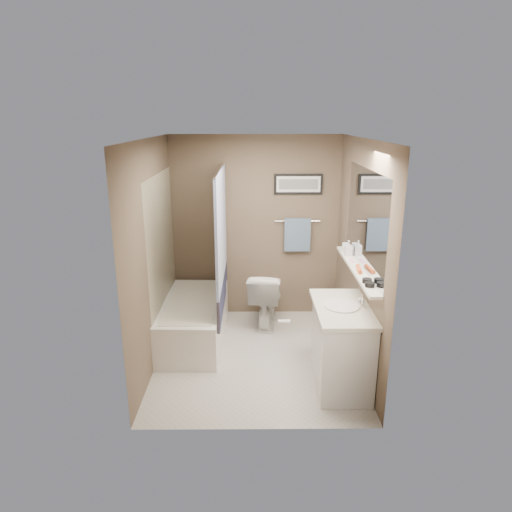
{
  "coord_description": "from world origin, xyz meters",
  "views": [
    {
      "loc": [
        -0.03,
        -4.6,
        2.61
      ],
      "look_at": [
        0.0,
        0.15,
        1.15
      ],
      "focal_mm": 32.0,
      "sensor_mm": 36.0,
      "label": 1
    }
  ],
  "objects_px": {
    "bathtub": "(194,321)",
    "toilet": "(266,298)",
    "candle_bowl_far": "(367,281)",
    "candle_bowl_near": "(370,285)",
    "hair_brush_front": "(359,269)",
    "glass_jar": "(346,247)",
    "vanity": "(341,347)",
    "soap_bottle": "(348,248)"
  },
  "relations": [
    {
      "from": "candle_bowl_far",
      "to": "bathtub",
      "type": "bearing_deg",
      "value": 150.14
    },
    {
      "from": "glass_jar",
      "to": "soap_bottle",
      "type": "relative_size",
      "value": 0.59
    },
    {
      "from": "hair_brush_front",
      "to": "glass_jar",
      "type": "bearing_deg",
      "value": 90.0
    },
    {
      "from": "candle_bowl_far",
      "to": "glass_jar",
      "type": "xyz_separation_m",
      "value": [
        0.0,
        1.04,
        0.03
      ]
    },
    {
      "from": "toilet",
      "to": "hair_brush_front",
      "type": "distance_m",
      "value": 1.63
    },
    {
      "from": "toilet",
      "to": "hair_brush_front",
      "type": "relative_size",
      "value": 3.3
    },
    {
      "from": "glass_jar",
      "to": "candle_bowl_near",
      "type": "bearing_deg",
      "value": -90.0
    },
    {
      "from": "toilet",
      "to": "glass_jar",
      "type": "distance_m",
      "value": 1.28
    },
    {
      "from": "soap_bottle",
      "to": "candle_bowl_near",
      "type": "bearing_deg",
      "value": -90.0
    },
    {
      "from": "hair_brush_front",
      "to": "bathtub",
      "type": "bearing_deg",
      "value": 159.03
    },
    {
      "from": "candle_bowl_near",
      "to": "glass_jar",
      "type": "distance_m",
      "value": 1.14
    },
    {
      "from": "bathtub",
      "to": "toilet",
      "type": "relative_size",
      "value": 2.06
    },
    {
      "from": "hair_brush_front",
      "to": "soap_bottle",
      "type": "relative_size",
      "value": 1.3
    },
    {
      "from": "bathtub",
      "to": "vanity",
      "type": "xyz_separation_m",
      "value": [
        1.6,
        -0.95,
        0.15
      ]
    },
    {
      "from": "bathtub",
      "to": "hair_brush_front",
      "type": "height_order",
      "value": "hair_brush_front"
    },
    {
      "from": "bathtub",
      "to": "soap_bottle",
      "type": "relative_size",
      "value": 8.84
    },
    {
      "from": "glass_jar",
      "to": "vanity",
      "type": "bearing_deg",
      "value": -100.93
    },
    {
      "from": "toilet",
      "to": "candle_bowl_far",
      "type": "bearing_deg",
      "value": 129.65
    },
    {
      "from": "toilet",
      "to": "candle_bowl_far",
      "type": "height_order",
      "value": "candle_bowl_far"
    },
    {
      "from": "bathtub",
      "to": "toilet",
      "type": "bearing_deg",
      "value": 27.97
    },
    {
      "from": "vanity",
      "to": "toilet",
      "type": "bearing_deg",
      "value": 118.65
    },
    {
      "from": "bathtub",
      "to": "hair_brush_front",
      "type": "xyz_separation_m",
      "value": [
        1.79,
        -0.68,
        0.89
      ]
    },
    {
      "from": "vanity",
      "to": "candle_bowl_near",
      "type": "xyz_separation_m",
      "value": [
        0.19,
        -0.18,
        0.73
      ]
    },
    {
      "from": "vanity",
      "to": "candle_bowl_near",
      "type": "bearing_deg",
      "value": -42.8
    },
    {
      "from": "candle_bowl_far",
      "to": "toilet",
      "type": "bearing_deg",
      "value": 121.66
    },
    {
      "from": "candle_bowl_far",
      "to": "glass_jar",
      "type": "height_order",
      "value": "glass_jar"
    },
    {
      "from": "hair_brush_front",
      "to": "glass_jar",
      "type": "distance_m",
      "value": 0.69
    },
    {
      "from": "toilet",
      "to": "soap_bottle",
      "type": "xyz_separation_m",
      "value": [
        0.9,
        -0.57,
        0.84
      ]
    },
    {
      "from": "candle_bowl_far",
      "to": "glass_jar",
      "type": "distance_m",
      "value": 1.04
    },
    {
      "from": "vanity",
      "to": "candle_bowl_far",
      "type": "height_order",
      "value": "candle_bowl_far"
    },
    {
      "from": "candle_bowl_far",
      "to": "hair_brush_front",
      "type": "height_order",
      "value": "hair_brush_front"
    },
    {
      "from": "candle_bowl_near",
      "to": "soap_bottle",
      "type": "height_order",
      "value": "soap_bottle"
    },
    {
      "from": "candle_bowl_near",
      "to": "glass_jar",
      "type": "height_order",
      "value": "glass_jar"
    },
    {
      "from": "candle_bowl_near",
      "to": "candle_bowl_far",
      "type": "distance_m",
      "value": 0.1
    },
    {
      "from": "toilet",
      "to": "candle_bowl_far",
      "type": "xyz_separation_m",
      "value": [
        0.9,
        -1.46,
        0.77
      ]
    },
    {
      "from": "candle_bowl_far",
      "to": "soap_bottle",
      "type": "distance_m",
      "value": 0.89
    },
    {
      "from": "hair_brush_front",
      "to": "candle_bowl_near",
      "type": "bearing_deg",
      "value": -90.0
    },
    {
      "from": "bathtub",
      "to": "hair_brush_front",
      "type": "bearing_deg",
      "value": -19.42
    },
    {
      "from": "candle_bowl_far",
      "to": "hair_brush_front",
      "type": "bearing_deg",
      "value": 90.0
    },
    {
      "from": "toilet",
      "to": "vanity",
      "type": "bearing_deg",
      "value": 125.35
    },
    {
      "from": "candle_bowl_far",
      "to": "candle_bowl_near",
      "type": "bearing_deg",
      "value": -90.0
    },
    {
      "from": "hair_brush_front",
      "to": "glass_jar",
      "type": "relative_size",
      "value": 2.2
    }
  ]
}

